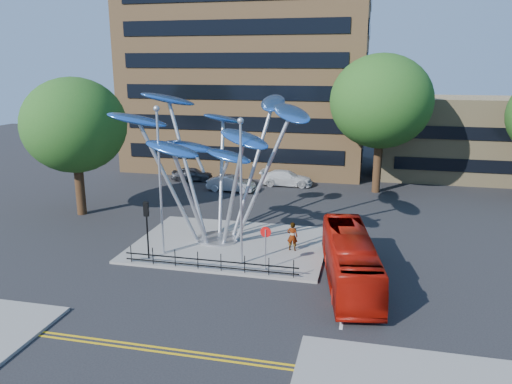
% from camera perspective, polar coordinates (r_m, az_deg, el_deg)
% --- Properties ---
extents(ground, '(120.00, 120.00, 0.00)m').
position_cam_1_polar(ground, '(26.39, -4.40, -10.75)').
color(ground, black).
rests_on(ground, ground).
extents(traffic_island, '(12.00, 9.00, 0.15)m').
position_cam_1_polar(traffic_island, '(31.92, -2.91, -5.98)').
color(traffic_island, slate).
rests_on(traffic_island, ground).
extents(double_yellow_near, '(40.00, 0.12, 0.01)m').
position_cam_1_polar(double_yellow_near, '(21.44, -9.40, -17.33)').
color(double_yellow_near, gold).
rests_on(double_yellow_near, ground).
extents(double_yellow_far, '(40.00, 0.12, 0.01)m').
position_cam_1_polar(double_yellow_far, '(21.20, -9.72, -17.73)').
color(double_yellow_far, gold).
rests_on(double_yellow_far, ground).
extents(brick_tower, '(25.00, 15.00, 30.00)m').
position_cam_1_polar(brick_tower, '(56.44, -0.66, 18.34)').
color(brick_tower, '#996F42').
rests_on(brick_tower, ground).
extents(low_building_near, '(15.00, 8.00, 8.00)m').
position_cam_1_polar(low_building_near, '(53.93, 22.30, 5.73)').
color(low_building_near, '#9F895D').
rests_on(low_building_near, ground).
extents(tree_right, '(8.80, 8.80, 12.11)m').
position_cam_1_polar(tree_right, '(44.85, 14.11, 10.00)').
color(tree_right, black).
rests_on(tree_right, ground).
extents(tree_left, '(7.60, 7.60, 10.32)m').
position_cam_1_polar(tree_left, '(39.30, -20.06, 7.15)').
color(tree_left, black).
rests_on(tree_left, ground).
extents(leaf_sculpture, '(12.72, 9.54, 9.51)m').
position_cam_1_polar(leaf_sculpture, '(31.17, -4.62, 6.41)').
color(leaf_sculpture, '#9EA0A5').
rests_on(leaf_sculpture, traffic_island).
extents(street_lamp_left, '(0.36, 0.36, 8.80)m').
position_cam_1_polar(street_lamp_left, '(29.36, -10.98, 2.68)').
color(street_lamp_left, '#9EA0A5').
rests_on(street_lamp_left, traffic_island).
extents(street_lamp_right, '(0.36, 0.36, 8.30)m').
position_cam_1_polar(street_lamp_right, '(27.31, -1.73, 1.50)').
color(street_lamp_right, '#9EA0A5').
rests_on(street_lamp_right, traffic_island).
extents(traffic_light_island, '(0.28, 0.18, 3.42)m').
position_cam_1_polar(traffic_light_island, '(29.36, -12.40, -2.92)').
color(traffic_light_island, black).
rests_on(traffic_light_island, traffic_island).
extents(no_entry_sign_island, '(0.60, 0.10, 2.45)m').
position_cam_1_polar(no_entry_sign_island, '(27.47, 1.11, -5.56)').
color(no_entry_sign_island, '#9EA0A5').
rests_on(no_entry_sign_island, traffic_island).
extents(pedestrian_railing_front, '(10.00, 0.06, 1.00)m').
position_cam_1_polar(pedestrian_railing_front, '(27.93, -5.35, -8.06)').
color(pedestrian_railing_front, black).
rests_on(pedestrian_railing_front, traffic_island).
extents(red_bus, '(3.73, 9.73, 2.64)m').
position_cam_1_polar(red_bus, '(26.68, 10.67, -7.58)').
color(red_bus, '#9B1007').
rests_on(red_bus, ground).
extents(pedestrian, '(0.66, 0.43, 1.79)m').
position_cam_1_polar(pedestrian, '(30.47, 4.18, -5.07)').
color(pedestrian, gray).
rests_on(pedestrian, traffic_island).
extents(parked_car_left, '(4.18, 2.22, 1.35)m').
position_cam_1_polar(parked_car_left, '(49.39, -7.31, 2.05)').
color(parked_car_left, '#393B40').
rests_on(parked_car_left, ground).
extents(parked_car_mid, '(4.42, 1.77, 1.43)m').
position_cam_1_polar(parked_car_mid, '(44.99, -2.87, 0.97)').
color(parked_car_mid, '#B1B3B9').
rests_on(parked_car_mid, ground).
extents(parked_car_right, '(4.99, 2.15, 1.43)m').
position_cam_1_polar(parked_car_right, '(47.13, 3.49, 1.59)').
color(parked_car_right, silver).
rests_on(parked_car_right, ground).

